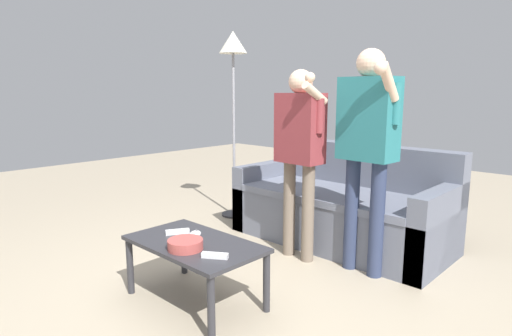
{
  "coord_description": "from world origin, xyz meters",
  "views": [
    {
      "loc": [
        1.92,
        -1.71,
        1.33
      ],
      "look_at": [
        -0.07,
        0.41,
        0.81
      ],
      "focal_mm": 29.86,
      "sensor_mm": 36.0,
      "label": 1
    }
  ],
  "objects_px": {
    "coffee_table": "(195,250)",
    "player_center": "(300,142)",
    "couch": "(342,208)",
    "floor_lamp": "(233,62)",
    "game_remote_wand_near": "(215,256)",
    "snack_bowl": "(185,244)",
    "game_remote_nunchuk": "(195,234)",
    "game_remote_wand_far": "(177,232)",
    "player_right": "(367,136)"
  },
  "relations": [
    {
      "from": "coffee_table",
      "to": "player_center",
      "type": "height_order",
      "value": "player_center"
    },
    {
      "from": "couch",
      "to": "floor_lamp",
      "type": "relative_size",
      "value": 0.96
    },
    {
      "from": "couch",
      "to": "game_remote_wand_near",
      "type": "relative_size",
      "value": 12.59
    },
    {
      "from": "snack_bowl",
      "to": "floor_lamp",
      "type": "bearing_deg",
      "value": 128.14
    },
    {
      "from": "game_remote_nunchuk",
      "to": "game_remote_wand_far",
      "type": "relative_size",
      "value": 0.58
    },
    {
      "from": "floor_lamp",
      "to": "game_remote_wand_far",
      "type": "xyz_separation_m",
      "value": [
        1.02,
        -1.5,
        -1.22
      ]
    },
    {
      "from": "game_remote_nunchuk",
      "to": "couch",
      "type": "bearing_deg",
      "value": 85.85
    },
    {
      "from": "game_remote_wand_near",
      "to": "snack_bowl",
      "type": "bearing_deg",
      "value": -172.59
    },
    {
      "from": "game_remote_nunchuk",
      "to": "game_remote_wand_near",
      "type": "height_order",
      "value": "game_remote_nunchuk"
    },
    {
      "from": "snack_bowl",
      "to": "player_center",
      "type": "bearing_deg",
      "value": 92.24
    },
    {
      "from": "player_center",
      "to": "game_remote_wand_near",
      "type": "distance_m",
      "value": 1.27
    },
    {
      "from": "game_remote_nunchuk",
      "to": "game_remote_wand_far",
      "type": "height_order",
      "value": "game_remote_nunchuk"
    },
    {
      "from": "coffee_table",
      "to": "player_center",
      "type": "xyz_separation_m",
      "value": [
        0.02,
        1.04,
        0.59
      ]
    },
    {
      "from": "game_remote_wand_near",
      "to": "game_remote_wand_far",
      "type": "distance_m",
      "value": 0.51
    },
    {
      "from": "coffee_table",
      "to": "game_remote_wand_near",
      "type": "distance_m",
      "value": 0.31
    },
    {
      "from": "couch",
      "to": "player_center",
      "type": "bearing_deg",
      "value": -94.13
    },
    {
      "from": "couch",
      "to": "player_center",
      "type": "distance_m",
      "value": 0.87
    },
    {
      "from": "coffee_table",
      "to": "game_remote_nunchuk",
      "type": "relative_size",
      "value": 10.08
    },
    {
      "from": "game_remote_nunchuk",
      "to": "game_remote_wand_near",
      "type": "distance_m",
      "value": 0.38
    },
    {
      "from": "snack_bowl",
      "to": "game_remote_nunchuk",
      "type": "relative_size",
      "value": 2.41
    },
    {
      "from": "snack_bowl",
      "to": "game_remote_wand_near",
      "type": "bearing_deg",
      "value": 7.41
    },
    {
      "from": "couch",
      "to": "player_right",
      "type": "relative_size",
      "value": 1.15
    },
    {
      "from": "game_remote_nunchuk",
      "to": "player_right",
      "type": "height_order",
      "value": "player_right"
    },
    {
      "from": "player_right",
      "to": "player_center",
      "type": "xyz_separation_m",
      "value": [
        -0.52,
        -0.1,
        -0.08
      ]
    },
    {
      "from": "couch",
      "to": "player_right",
      "type": "height_order",
      "value": "player_right"
    },
    {
      "from": "player_center",
      "to": "snack_bowl",
      "type": "bearing_deg",
      "value": -87.76
    },
    {
      "from": "floor_lamp",
      "to": "game_remote_wand_near",
      "type": "bearing_deg",
      "value": -46.64
    },
    {
      "from": "player_right",
      "to": "player_center",
      "type": "bearing_deg",
      "value": -168.71
    },
    {
      "from": "game_remote_wand_far",
      "to": "snack_bowl",
      "type": "bearing_deg",
      "value": -27.32
    },
    {
      "from": "snack_bowl",
      "to": "game_remote_wand_near",
      "type": "xyz_separation_m",
      "value": [
        0.23,
        0.03,
        -0.01
      ]
    },
    {
      "from": "game_remote_nunchuk",
      "to": "player_right",
      "type": "relative_size",
      "value": 0.05
    },
    {
      "from": "floor_lamp",
      "to": "player_right",
      "type": "bearing_deg",
      "value": -11.96
    },
    {
      "from": "floor_lamp",
      "to": "player_right",
      "type": "distance_m",
      "value": 1.9
    },
    {
      "from": "snack_bowl",
      "to": "game_remote_nunchuk",
      "type": "xyz_separation_m",
      "value": [
        -0.12,
        0.17,
        -0.01
      ]
    },
    {
      "from": "snack_bowl",
      "to": "player_right",
      "type": "xyz_separation_m",
      "value": [
        0.48,
        1.26,
        0.59
      ]
    },
    {
      "from": "floor_lamp",
      "to": "player_right",
      "type": "height_order",
      "value": "floor_lamp"
    },
    {
      "from": "snack_bowl",
      "to": "floor_lamp",
      "type": "xyz_separation_m",
      "value": [
        -1.28,
        1.64,
        1.2
      ]
    },
    {
      "from": "snack_bowl",
      "to": "game_remote_nunchuk",
      "type": "distance_m",
      "value": 0.2
    },
    {
      "from": "snack_bowl",
      "to": "game_remote_wand_far",
      "type": "xyz_separation_m",
      "value": [
        -0.26,
        0.14,
        -0.01
      ]
    },
    {
      "from": "couch",
      "to": "floor_lamp",
      "type": "distance_m",
      "value": 1.85
    },
    {
      "from": "player_right",
      "to": "player_center",
      "type": "relative_size",
      "value": 1.08
    },
    {
      "from": "player_right",
      "to": "game_remote_wand_near",
      "type": "xyz_separation_m",
      "value": [
        -0.25,
        -1.23,
        -0.6
      ]
    },
    {
      "from": "player_center",
      "to": "game_remote_wand_near",
      "type": "xyz_separation_m",
      "value": [
        0.28,
        -1.13,
        -0.53
      ]
    },
    {
      "from": "couch",
      "to": "player_right",
      "type": "distance_m",
      "value": 0.99
    },
    {
      "from": "coffee_table",
      "to": "game_remote_wand_near",
      "type": "height_order",
      "value": "game_remote_wand_near"
    },
    {
      "from": "player_center",
      "to": "game_remote_wand_far",
      "type": "bearing_deg",
      "value": -102.0
    },
    {
      "from": "game_remote_nunchuk",
      "to": "floor_lamp",
      "type": "bearing_deg",
      "value": 128.48
    },
    {
      "from": "couch",
      "to": "game_remote_nunchuk",
      "type": "distance_m",
      "value": 1.59
    },
    {
      "from": "snack_bowl",
      "to": "player_right",
      "type": "relative_size",
      "value": 0.13
    },
    {
      "from": "floor_lamp",
      "to": "player_center",
      "type": "relative_size",
      "value": 1.29
    }
  ]
}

